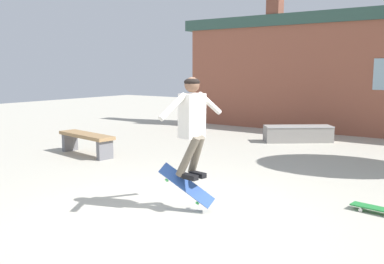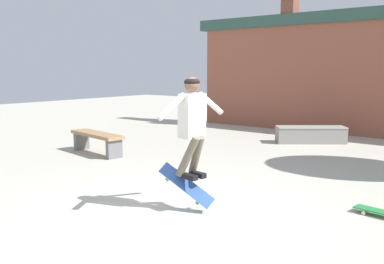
% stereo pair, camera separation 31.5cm
% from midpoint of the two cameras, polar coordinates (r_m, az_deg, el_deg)
% --- Properties ---
extents(ground_plane, '(40.00, 40.00, 0.00)m').
position_cam_midpoint_polar(ground_plane, '(6.12, -3.71, -10.80)').
color(ground_plane, '#B2AD9E').
extents(building_backdrop, '(12.13, 0.52, 4.98)m').
position_cam_midpoint_polar(building_backdrop, '(13.84, 19.93, 7.77)').
color(building_backdrop, '#93513D').
rests_on(building_backdrop, ground_plane).
extents(park_bench, '(1.78, 0.70, 0.51)m').
position_cam_midpoint_polar(park_bench, '(10.39, -14.76, -0.96)').
color(park_bench, '#99754C').
rests_on(park_bench, ground_plane).
extents(skate_ledge, '(1.81, 1.58, 0.45)m').
position_cam_midpoint_polar(skate_ledge, '(12.21, 13.23, -0.23)').
color(skate_ledge, gray).
rests_on(skate_ledge, ground_plane).
extents(skater, '(0.40, 1.22, 1.42)m').
position_cam_midpoint_polar(skater, '(5.93, -1.51, 1.72)').
color(skater, silver).
extents(skateboard_flipping, '(0.72, 0.41, 0.61)m').
position_cam_midpoint_polar(skateboard_flipping, '(6.11, -2.22, -7.13)').
color(skateboard_flipping, '#2D519E').
extents(skateboard_resting, '(0.88, 0.30, 0.08)m').
position_cam_midpoint_polar(skateboard_resting, '(6.54, 22.81, -9.55)').
color(skateboard_resting, '#237F38').
rests_on(skateboard_resting, ground_plane).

